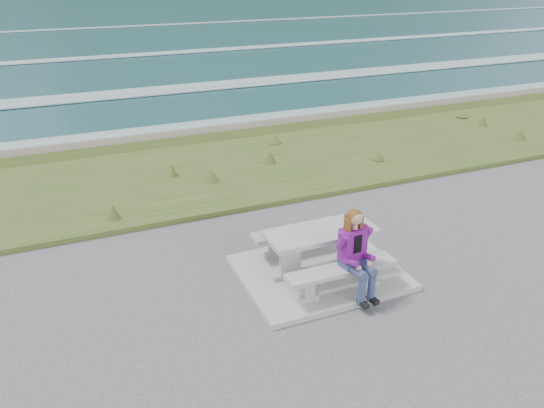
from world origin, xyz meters
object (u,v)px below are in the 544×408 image
at_px(seated_woman, 358,266).
at_px(picnic_table, 321,239).
at_px(bench_landward, 341,273).
at_px(bench_seaward, 302,233).

bearing_deg(seated_woman, picnic_table, 95.93).
relative_size(bench_landward, seated_woman, 1.30).
distance_m(bench_landward, bench_seaward, 1.40).
distance_m(bench_seaward, seated_woman, 1.55).
relative_size(picnic_table, bench_seaward, 1.00).
xyz_separation_m(bench_landward, bench_seaward, (0.00, 1.40, 0.00)).
height_order(picnic_table, bench_seaward, picnic_table).
distance_m(picnic_table, seated_woman, 0.86).
distance_m(picnic_table, bench_seaward, 0.74).
xyz_separation_m(picnic_table, seated_woman, (0.20, -0.83, -0.07)).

